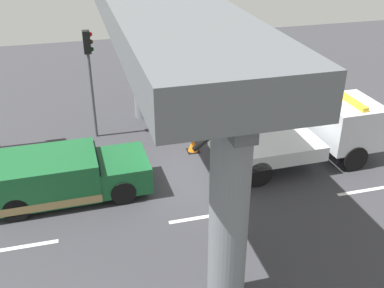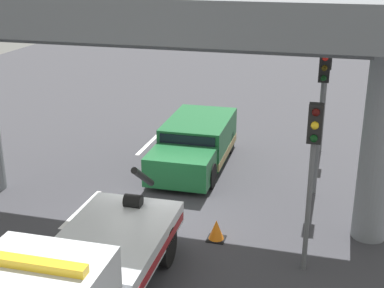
# 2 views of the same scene
# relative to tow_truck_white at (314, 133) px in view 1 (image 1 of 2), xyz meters

# --- Properties ---
(ground_plane) EXTENTS (60.00, 40.00, 0.10)m
(ground_plane) POSITION_rel_tow_truck_white_xyz_m (-4.91, -0.02, -1.25)
(ground_plane) COLOR #38383D
(lane_stripe_west) EXTENTS (2.60, 0.16, 0.01)m
(lane_stripe_west) POSITION_rel_tow_truck_white_xyz_m (-10.91, -2.43, -1.20)
(lane_stripe_west) COLOR silver
(lane_stripe_west) RESTS_ON ground
(lane_stripe_mid) EXTENTS (2.60, 0.16, 0.01)m
(lane_stripe_mid) POSITION_rel_tow_truck_white_xyz_m (-4.91, -2.43, -1.20)
(lane_stripe_mid) COLOR silver
(lane_stripe_mid) RESTS_ON ground
(lane_stripe_east) EXTENTS (2.60, 0.16, 0.01)m
(lane_stripe_east) POSITION_rel_tow_truck_white_xyz_m (1.09, -2.43, -1.20)
(lane_stripe_east) COLOR silver
(lane_stripe_east) RESTS_ON ground
(tow_truck_white) EXTENTS (7.27, 2.50, 2.46)m
(tow_truck_white) POSITION_rel_tow_truck_white_xyz_m (0.00, 0.00, 0.00)
(tow_truck_white) COLOR silver
(tow_truck_white) RESTS_ON ground
(towed_van_green) EXTENTS (5.23, 2.29, 1.58)m
(towed_van_green) POSITION_rel_tow_truck_white_xyz_m (-9.32, -0.02, -0.42)
(towed_van_green) COLOR #195B2D
(towed_van_green) RESTS_ON ground
(overpass_structure) EXTENTS (3.60, 13.84, 6.33)m
(overpass_structure) POSITION_rel_tow_truck_white_xyz_m (-5.52, -0.02, 4.13)
(overpass_structure) COLOR slate
(overpass_structure) RESTS_ON ground
(traffic_light_far) EXTENTS (0.39, 0.32, 4.58)m
(traffic_light_far) POSITION_rel_tow_truck_white_xyz_m (-7.89, 4.32, 2.12)
(traffic_light_far) COLOR #515456
(traffic_light_far) RESTS_ON ground
(traffic_light_mid) EXTENTS (0.39, 0.32, 4.21)m
(traffic_light_mid) POSITION_rel_tow_truck_white_xyz_m (-3.39, 4.32, 1.87)
(traffic_light_mid) COLOR #515456
(traffic_light_mid) RESTS_ON ground
(traffic_cone_orange) EXTENTS (0.48, 0.48, 0.58)m
(traffic_cone_orange) POSITION_rel_tow_truck_white_xyz_m (-4.24, 1.93, -0.93)
(traffic_cone_orange) COLOR orange
(traffic_cone_orange) RESTS_ON ground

